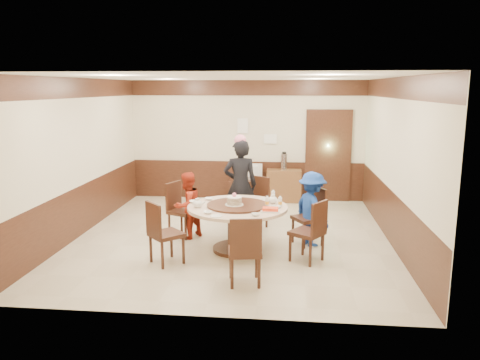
# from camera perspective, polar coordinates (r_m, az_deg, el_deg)

# --- Properties ---
(room) EXTENTS (6.00, 6.04, 2.84)m
(room) POSITION_cam_1_polar(r_m,az_deg,el_deg) (8.20, -0.87, 0.30)
(room) COLOR beige
(room) RESTS_ON ground
(banquet_table) EXTENTS (1.62, 1.62, 0.78)m
(banquet_table) POSITION_cam_1_polar(r_m,az_deg,el_deg) (7.62, -0.30, -4.77)
(banquet_table) COLOR #391C11
(banquet_table) RESTS_ON ground
(chair_0) EXTENTS (0.61, 0.60, 0.97)m
(chair_0) POSITION_cam_1_polar(r_m,az_deg,el_deg) (8.08, 8.38, -5.64)
(chair_0) COLOR #391C11
(chair_0) RESTS_ON ground
(chair_1) EXTENTS (0.60, 0.60, 0.97)m
(chair_1) POSITION_cam_1_polar(r_m,az_deg,el_deg) (8.90, 1.75, -3.94)
(chair_1) COLOR #391C11
(chair_1) RESTS_ON ground
(chair_2) EXTENTS (0.59, 0.58, 0.97)m
(chair_2) POSITION_cam_1_polar(r_m,az_deg,el_deg) (8.49, -7.04, -4.77)
(chair_2) COLOR #391C11
(chair_2) RESTS_ON ground
(chair_3) EXTENTS (0.62, 0.62, 0.97)m
(chair_3) POSITION_cam_1_polar(r_m,az_deg,el_deg) (7.23, -9.07, -7.71)
(chair_3) COLOR #391C11
(chair_3) RESTS_ON ground
(chair_4) EXTENTS (0.50, 0.51, 0.97)m
(chair_4) POSITION_cam_1_polar(r_m,az_deg,el_deg) (6.42, 0.58, -10.03)
(chair_4) COLOR #391C11
(chair_4) RESTS_ON ground
(chair_5) EXTENTS (0.61, 0.61, 0.97)m
(chair_5) POSITION_cam_1_polar(r_m,az_deg,el_deg) (7.29, 8.28, -7.51)
(chair_5) COLOR #391C11
(chair_5) RESTS_ON ground
(person_standing) EXTENTS (0.68, 0.50, 1.70)m
(person_standing) POSITION_cam_1_polar(r_m,az_deg,el_deg) (8.67, 0.03, -0.63)
(person_standing) COLOR black
(person_standing) RESTS_ON ground
(person_red) EXTENTS (0.69, 0.73, 1.18)m
(person_red) POSITION_cam_1_polar(r_m,az_deg,el_deg) (8.29, -6.45, -3.10)
(person_red) COLOR #A62A16
(person_red) RESTS_ON ground
(person_blue) EXTENTS (0.83, 0.94, 1.26)m
(person_blue) POSITION_cam_1_polar(r_m,az_deg,el_deg) (7.94, 8.77, -3.52)
(person_blue) COLOR #173B96
(person_blue) RESTS_ON ground
(birthday_cake) EXTENTS (0.30, 0.30, 0.20)m
(birthday_cake) POSITION_cam_1_polar(r_m,az_deg,el_deg) (7.50, -0.70, -2.54)
(birthday_cake) COLOR white
(birthday_cake) RESTS_ON banquet_table
(teapot_left) EXTENTS (0.17, 0.15, 0.13)m
(teapot_left) POSITION_cam_1_polar(r_m,az_deg,el_deg) (7.49, -5.21, -2.90)
(teapot_left) COLOR white
(teapot_left) RESTS_ON banquet_table
(teapot_right) EXTENTS (0.17, 0.15, 0.13)m
(teapot_right) POSITION_cam_1_polar(r_m,az_deg,el_deg) (7.73, 4.03, -2.44)
(teapot_right) COLOR white
(teapot_right) RESTS_ON banquet_table
(bowl_0) EXTENTS (0.14, 0.14, 0.04)m
(bowl_0) POSITION_cam_1_polar(r_m,az_deg,el_deg) (7.98, -3.81, -2.31)
(bowl_0) COLOR white
(bowl_0) RESTS_ON banquet_table
(bowl_1) EXTENTS (0.13, 0.13, 0.04)m
(bowl_1) POSITION_cam_1_polar(r_m,az_deg,el_deg) (6.99, 1.90, -4.23)
(bowl_1) COLOR white
(bowl_1) RESTS_ON banquet_table
(bowl_2) EXTENTS (0.14, 0.14, 0.03)m
(bowl_2) POSITION_cam_1_polar(r_m,az_deg,el_deg) (7.13, -3.96, -3.97)
(bowl_2) COLOR white
(bowl_2) RESTS_ON banquet_table
(bowl_3) EXTENTS (0.15, 0.15, 0.05)m
(bowl_3) POSITION_cam_1_polar(r_m,az_deg,el_deg) (7.41, 4.43, -3.35)
(bowl_3) COLOR white
(bowl_3) RESTS_ON banquet_table
(bowl_4) EXTENTS (0.17, 0.17, 0.04)m
(bowl_4) POSITION_cam_1_polar(r_m,az_deg,el_deg) (7.79, -5.57, -2.67)
(bowl_4) COLOR white
(bowl_4) RESTS_ON banquet_table
(saucer_near) EXTENTS (0.18, 0.18, 0.01)m
(saucer_near) POSITION_cam_1_polar(r_m,az_deg,el_deg) (6.97, -2.92, -4.41)
(saucer_near) COLOR white
(saucer_near) RESTS_ON banquet_table
(saucer_far) EXTENTS (0.18, 0.18, 0.01)m
(saucer_far) POSITION_cam_1_polar(r_m,az_deg,el_deg) (8.01, 3.28, -2.34)
(saucer_far) COLOR white
(saucer_far) RESTS_ON banquet_table
(shrimp_platter) EXTENTS (0.30, 0.20, 0.06)m
(shrimp_platter) POSITION_cam_1_polar(r_m,az_deg,el_deg) (7.24, 3.73, -3.65)
(shrimp_platter) COLOR white
(shrimp_platter) RESTS_ON banquet_table
(bottle_0) EXTENTS (0.06, 0.06, 0.16)m
(bottle_0) POSITION_cam_1_polar(r_m,az_deg,el_deg) (7.49, 3.33, -2.71)
(bottle_0) COLOR white
(bottle_0) RESTS_ON banquet_table
(bottle_1) EXTENTS (0.06, 0.06, 0.16)m
(bottle_1) POSITION_cam_1_polar(r_m,az_deg,el_deg) (7.50, 4.92, -2.72)
(bottle_1) COLOR white
(bottle_1) RESTS_ON banquet_table
(bottle_2) EXTENTS (0.06, 0.06, 0.16)m
(bottle_2) POSITION_cam_1_polar(r_m,az_deg,el_deg) (7.94, 4.07, -1.93)
(bottle_2) COLOR white
(bottle_2) RESTS_ON banquet_table
(tv_stand) EXTENTS (0.85, 0.45, 0.50)m
(tv_stand) POSITION_cam_1_polar(r_m,az_deg,el_deg) (11.03, 0.92, -1.26)
(tv_stand) COLOR #391C11
(tv_stand) RESTS_ON ground
(television) EXTENTS (0.67, 0.15, 0.38)m
(television) POSITION_cam_1_polar(r_m,az_deg,el_deg) (10.94, 0.93, 1.00)
(television) COLOR gray
(television) RESTS_ON tv_stand
(side_cabinet) EXTENTS (0.80, 0.40, 0.75)m
(side_cabinet) POSITION_cam_1_polar(r_m,az_deg,el_deg) (11.00, 5.37, -0.68)
(side_cabinet) COLOR brown
(side_cabinet) RESTS_ON ground
(thermos) EXTENTS (0.15, 0.15, 0.38)m
(thermos) POSITION_cam_1_polar(r_m,az_deg,el_deg) (10.90, 5.37, 2.23)
(thermos) COLOR silver
(thermos) RESTS_ON side_cabinet
(notice_left) EXTENTS (0.25, 0.00, 0.35)m
(notice_left) POSITION_cam_1_polar(r_m,az_deg,el_deg) (11.02, 0.33, 6.62)
(notice_left) COLOR white
(notice_left) RESTS_ON room
(notice_right) EXTENTS (0.30, 0.00, 0.22)m
(notice_right) POSITION_cam_1_polar(r_m,az_deg,el_deg) (11.01, 3.71, 5.03)
(notice_right) COLOR white
(notice_right) RESTS_ON room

